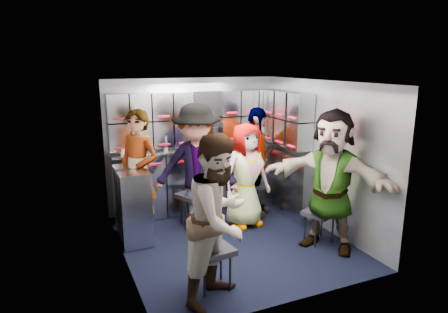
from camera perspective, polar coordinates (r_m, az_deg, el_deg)
name	(u,v)px	position (r m, az deg, el deg)	size (l,w,h in m)	color
floor	(232,241)	(5.47, 1.13, -11.98)	(3.00, 3.00, 0.00)	black
wall_back	(193,144)	(6.47, -4.38, 1.82)	(2.80, 0.04, 2.10)	gray
wall_left	(121,178)	(4.72, -14.48, -2.95)	(0.04, 3.00, 2.10)	gray
wall_right	(322,155)	(5.82, 13.81, 0.16)	(0.04, 3.00, 2.10)	gray
ceiling	(233,82)	(4.95, 1.24, 10.57)	(2.80, 3.00, 0.02)	silver
cart_bank_back	(198,180)	(6.41, -3.67, -3.39)	(2.68, 0.38, 0.99)	#A6ACB7
cart_bank_left	(133,205)	(5.45, -12.92, -6.80)	(0.38, 0.76, 0.99)	#A6ACB7
counter	(198,148)	(6.28, -3.75, 1.15)	(2.68, 0.42, 0.03)	#B7BABF
locker_bank_back	(196,118)	(6.25, -4.00, 5.52)	(2.68, 0.28, 0.82)	#A6ACB7
locker_bank_right	(287,119)	(6.22, 9.03, 5.34)	(0.28, 1.00, 0.82)	#A6ACB7
right_cabinet	(288,182)	(6.35, 9.19, -3.66)	(0.28, 1.20, 1.00)	#A6ACB7
coffee_niche	(206,118)	(6.37, -2.65, 5.50)	(0.46, 0.16, 0.84)	black
red_latch_strip	(203,160)	(6.13, -3.09, -0.44)	(2.60, 0.02, 0.03)	maroon
jump_seat_near_left	(213,252)	(4.27, -1.60, -13.53)	(0.44, 0.42, 0.46)	black
jump_seat_mid_left	(193,197)	(5.87, -4.44, -5.75)	(0.52, 0.51, 0.48)	black
jump_seat_center	(240,197)	(6.00, 2.33, -5.79)	(0.40, 0.39, 0.42)	black
jump_seat_mid_right	(250,188)	(6.41, 3.70, -4.45)	(0.42, 0.40, 0.43)	black
jump_seat_near_right	(319,214)	(5.45, 13.48, -8.03)	(0.48, 0.47, 0.44)	black
attendant_standing	(139,173)	(5.54, -12.09, -2.34)	(0.63, 0.42, 1.74)	black
attendant_arc_a	(219,219)	(3.94, -0.65, -8.91)	(0.82, 0.64, 1.70)	black
attendant_arc_b	(197,168)	(5.57, -3.92, -1.65)	(1.16, 0.67, 1.80)	black
attendant_arc_c	(246,175)	(5.73, 3.15, -2.71)	(0.74, 0.48, 1.51)	black
attendant_arc_d	(256,162)	(6.13, 4.53, -0.81)	(0.99, 0.41, 1.68)	black
attendant_arc_e	(331,181)	(5.15, 14.99, -3.36)	(1.67, 0.53, 1.80)	black
bottle_left	(165,144)	(6.05, -8.40, 1.82)	(0.06, 0.06, 0.23)	white
bottle_mid	(166,143)	(6.05, -8.34, 1.88)	(0.07, 0.07, 0.24)	white
bottle_right	(258,136)	(6.63, 4.93, 2.99)	(0.06, 0.06, 0.24)	white
cup_left	(123,152)	(5.92, -14.21, 0.64)	(0.07, 0.07, 0.09)	beige
cup_right	(248,141)	(6.54, 3.44, 2.29)	(0.09, 0.09, 0.11)	beige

